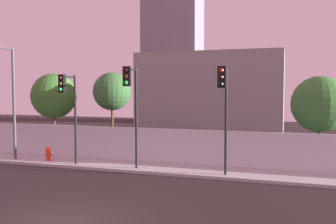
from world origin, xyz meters
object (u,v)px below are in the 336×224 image
traffic_light_left (224,97)px  traffic_light_center (131,96)px  fire_hydrant (48,153)px  roadside_tree_midright (320,104)px  street_lamp_curbside (10,93)px  roadside_tree_leftmost (54,96)px  traffic_light_right (68,100)px  roadside_tree_midleft (112,92)px

traffic_light_left → traffic_light_center: bearing=178.9°
fire_hydrant → roadside_tree_midright: size_ratio=0.17×
street_lamp_curbside → roadside_tree_leftmost: 3.54m
traffic_light_right → roadside_tree_leftmost: roadside_tree_leftmost is taller
traffic_light_right → street_lamp_curbside: street_lamp_curbside is taller
roadside_tree_midleft → roadside_tree_midright: bearing=0.0°
street_lamp_curbside → fire_hydrant: 3.95m
roadside_tree_leftmost → fire_hydrant: bearing=-59.8°
street_lamp_curbside → roadside_tree_midleft: street_lamp_curbside is taller
traffic_light_left → roadside_tree_leftmost: (-11.65, 4.25, -0.05)m
traffic_light_left → roadside_tree_midright: traffic_light_left is taller
traffic_light_right → roadside_tree_leftmost: bearing=132.8°
roadside_tree_leftmost → roadside_tree_midleft: roadside_tree_leftmost is taller
traffic_light_center → roadside_tree_midleft: bearing=126.9°
traffic_light_left → traffic_light_right: (-7.95, 0.26, -0.17)m
traffic_light_left → roadside_tree_leftmost: size_ratio=0.95×
traffic_light_left → fire_hydrant: bearing=174.0°
traffic_light_center → roadside_tree_leftmost: size_ratio=0.97×
traffic_light_right → roadside_tree_midleft: bearing=83.6°
roadside_tree_leftmost → roadside_tree_midright: (15.83, -0.00, -0.35)m
traffic_light_left → roadside_tree_leftmost: bearing=160.0°
traffic_light_right → street_lamp_curbside: 4.06m
traffic_light_left → roadside_tree_midright: 5.98m
traffic_light_left → roadside_tree_midleft: (-7.51, 4.25, 0.23)m
fire_hydrant → street_lamp_curbside: bearing=-172.7°
roadside_tree_midleft → street_lamp_curbside: bearing=-141.8°
roadside_tree_leftmost → roadside_tree_midleft: size_ratio=1.00×
roadside_tree_leftmost → traffic_light_right: bearing=-47.2°
traffic_light_center → fire_hydrant: (-5.38, 0.93, -3.18)m
traffic_light_left → traffic_light_center: (-4.38, 0.09, 0.05)m
traffic_light_right → roadside_tree_midleft: 4.03m
traffic_light_center → roadside_tree_midleft: (-3.12, 4.16, 0.18)m
roadside_tree_midleft → fire_hydrant: bearing=-124.9°
traffic_light_center → roadside_tree_midleft: roadside_tree_midleft is taller
traffic_light_right → traffic_light_center: bearing=-2.8°
traffic_light_left → roadside_tree_midright: bearing=45.5°
street_lamp_curbside → traffic_light_center: bearing=-4.9°
traffic_light_center → street_lamp_curbside: size_ratio=0.80×
traffic_light_center → street_lamp_curbside: street_lamp_curbside is taller
traffic_light_right → roadside_tree_leftmost: size_ratio=0.91×
fire_hydrant → roadside_tree_midleft: size_ratio=0.15×
roadside_tree_midleft → roadside_tree_midright: (11.69, 0.00, -0.63)m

